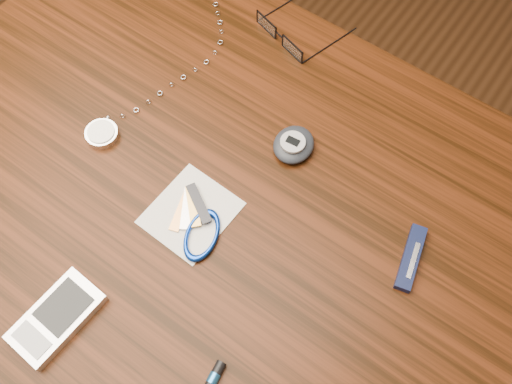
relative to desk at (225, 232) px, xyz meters
The scene contains 8 objects.
ground 0.65m from the desk, ahead, with size 3.80×3.80×0.00m, color #472814.
desk is the anchor object (origin of this frame).
eyeglasses 0.31m from the desk, 108.28° to the left, with size 0.14×0.14×0.02m.
pocket_watch 0.23m from the desk, behind, with size 0.11×0.36×0.01m.
pda_phone 0.27m from the desk, 105.07° to the right, with size 0.07×0.11×0.02m.
pedometer 0.17m from the desk, 75.66° to the left, with size 0.06×0.07×0.03m.
notepad_keys 0.12m from the desk, 97.78° to the right, with size 0.12×0.11×0.01m.
pocket_knife 0.28m from the desk, 17.04° to the left, with size 0.04×0.09×0.01m.
Camera 1 is at (0.23, -0.24, 1.43)m, focal length 40.00 mm.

